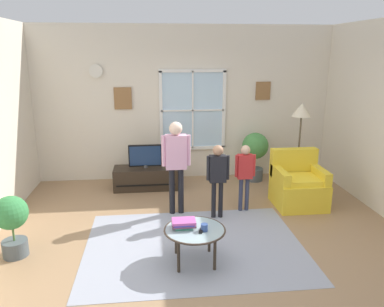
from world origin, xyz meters
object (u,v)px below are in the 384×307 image
object	(u,v)px
armchair	(298,185)
remote_near_books	(201,230)
cup	(204,227)
potted_plant_by_window	(255,151)
book_stack	(184,223)
person_black_shirt	(218,173)
person_pink_shirt	(176,157)
person_red_shirt	(245,170)
television	(145,156)
tv_stand	(146,178)
floor_lamp	(301,119)
coffee_table	(195,231)
potted_plant_corner	(12,220)

from	to	relation	value
armchair	remote_near_books	size ratio (longest dim) A/B	6.21
cup	potted_plant_by_window	world-z (taller)	potted_plant_by_window
book_stack	person_black_shirt	world-z (taller)	person_black_shirt
armchair	person_pink_shirt	bearing A→B (deg)	-176.57
book_stack	person_red_shirt	xyz separation A→B (m)	(1.05, 1.34, 0.18)
book_stack	potted_plant_by_window	distance (m)	3.15
armchair	television	bearing A→B (deg)	156.92
book_stack	cup	bearing A→B (deg)	-24.30
television	tv_stand	bearing A→B (deg)	90.00
armchair	floor_lamp	size ratio (longest dim) A/B	0.56
armchair	potted_plant_by_window	bearing A→B (deg)	106.47
cup	person_black_shirt	distance (m)	1.31
person_black_shirt	person_red_shirt	xyz separation A→B (m)	(0.45, 0.21, -0.04)
coffee_table	potted_plant_by_window	xyz separation A→B (m)	(1.47, 2.76, 0.19)
coffee_table	person_black_shirt	xyz separation A→B (m)	(0.47, 1.18, 0.31)
television	remote_near_books	size ratio (longest dim) A/B	4.20
armchair	coffee_table	distance (m)	2.38
remote_near_books	coffee_table	bearing A→B (deg)	142.33
coffee_table	cup	distance (m)	0.14
tv_stand	potted_plant_corner	size ratio (longest dim) A/B	1.49
coffee_table	remote_near_books	bearing A→B (deg)	-37.67
armchair	cup	world-z (taller)	armchair
tv_stand	floor_lamp	size ratio (longest dim) A/B	0.73
tv_stand	television	size ratio (longest dim) A/B	1.93
book_stack	remote_near_books	size ratio (longest dim) A/B	1.96
cup	person_pink_shirt	world-z (taller)	person_pink_shirt
tv_stand	person_red_shirt	bearing A→B (deg)	-37.56
person_pink_shirt	potted_plant_corner	world-z (taller)	person_pink_shirt
book_stack	potted_plant_corner	size ratio (longest dim) A/B	0.36
person_pink_shirt	floor_lamp	distance (m)	2.29
television	book_stack	distance (m)	2.54
remote_near_books	person_black_shirt	bearing A→B (deg)	72.02
cup	potted_plant_corner	distance (m)	2.29
armchair	floor_lamp	xyz separation A→B (m)	(0.20, 0.56, 0.98)
cup	floor_lamp	world-z (taller)	floor_lamp
person_black_shirt	floor_lamp	size ratio (longest dim) A/B	0.71
book_stack	cup	size ratio (longest dim) A/B	3.29
remote_near_books	potted_plant_by_window	xyz separation A→B (m)	(1.40, 2.82, 0.15)
remote_near_books	person_black_shirt	world-z (taller)	person_black_shirt
person_pink_shirt	potted_plant_by_window	world-z (taller)	person_pink_shirt
tv_stand	floor_lamp	bearing A→B (deg)	-10.26
coffee_table	cup	xyz separation A→B (m)	(0.10, -0.05, 0.07)
tv_stand	potted_plant_by_window	xyz separation A→B (m)	(2.06, 0.21, 0.39)
tv_stand	armchair	distance (m)	2.64
coffee_table	floor_lamp	size ratio (longest dim) A/B	0.46
tv_stand	person_red_shirt	world-z (taller)	person_red_shirt
tv_stand	potted_plant_by_window	world-z (taller)	potted_plant_by_window
coffee_table	cup	size ratio (longest dim) A/B	8.64
coffee_table	remote_near_books	xyz separation A→B (m)	(0.07, -0.05, 0.04)
cup	potted_plant_by_window	distance (m)	3.13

